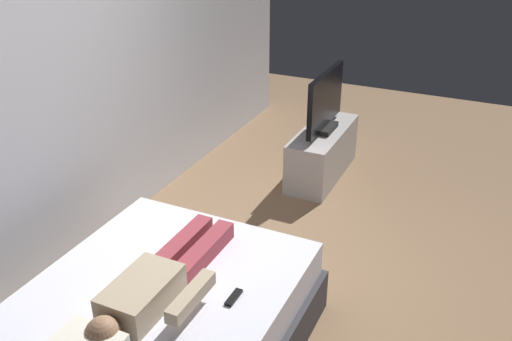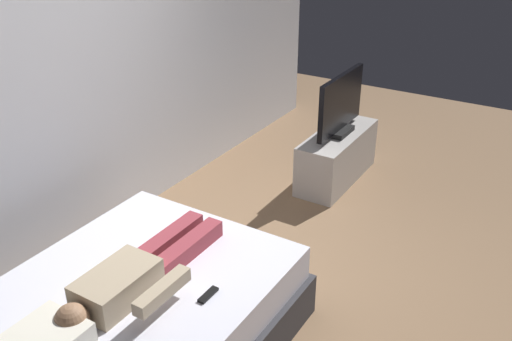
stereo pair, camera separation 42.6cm
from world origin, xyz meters
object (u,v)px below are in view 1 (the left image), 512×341
at_px(person, 158,283).
at_px(tv_stand, 322,153).
at_px(remote, 234,297).
at_px(tv, 325,103).
at_px(bed, 154,332).

distance_m(person, tv_stand, 2.85).
distance_m(person, remote, 0.44).
bearing_deg(remote, tv, 8.04).
bearing_deg(remote, tv_stand, 8.04).
distance_m(tv_stand, tv, 0.53).
distance_m(bed, remote, 0.56).
bearing_deg(person, tv, -0.55).
bearing_deg(tv, remote, -171.96).
relative_size(bed, person, 1.53).
bearing_deg(tv_stand, tv, 0.00).
bearing_deg(remote, bed, 112.05).
bearing_deg(tv_stand, person, 179.45).
relative_size(person, tv, 1.43).
bearing_deg(bed, person, -53.94).
height_order(remote, tv_stand, remote).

